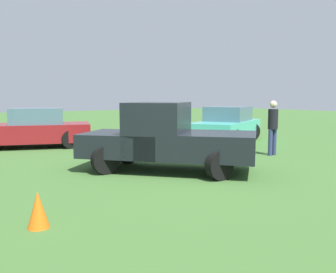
{
  "coord_description": "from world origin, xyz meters",
  "views": [
    {
      "loc": [
        5.44,
        7.67,
        1.93
      ],
      "look_at": [
        0.11,
        -0.15,
        0.9
      ],
      "focal_mm": 39.5,
      "sensor_mm": 36.0,
      "label": 1
    }
  ],
  "objects_px": {
    "sedan_near": "(227,126)",
    "pickup_truck": "(164,136)",
    "person_bystander": "(273,124)",
    "sedan_far": "(33,129)",
    "traffic_cone": "(38,210)"
  },
  "relations": [
    {
      "from": "traffic_cone",
      "to": "sedan_near",
      "type": "bearing_deg",
      "value": -147.36
    },
    {
      "from": "person_bystander",
      "to": "traffic_cone",
      "type": "height_order",
      "value": "person_bystander"
    },
    {
      "from": "person_bystander",
      "to": "traffic_cone",
      "type": "distance_m",
      "value": 8.65
    },
    {
      "from": "sedan_near",
      "to": "sedan_far",
      "type": "bearing_deg",
      "value": -50.32
    },
    {
      "from": "sedan_far",
      "to": "traffic_cone",
      "type": "relative_size",
      "value": 8.48
    },
    {
      "from": "sedan_near",
      "to": "sedan_far",
      "type": "distance_m",
      "value": 7.8
    },
    {
      "from": "sedan_far",
      "to": "traffic_cone",
      "type": "height_order",
      "value": "sedan_far"
    },
    {
      "from": "sedan_near",
      "to": "pickup_truck",
      "type": "bearing_deg",
      "value": 4.82
    },
    {
      "from": "sedan_near",
      "to": "person_bystander",
      "type": "xyz_separation_m",
      "value": [
        1.23,
        3.47,
        0.32
      ]
    },
    {
      "from": "pickup_truck",
      "to": "sedan_far",
      "type": "distance_m",
      "value": 6.76
    },
    {
      "from": "sedan_near",
      "to": "person_bystander",
      "type": "distance_m",
      "value": 3.69
    },
    {
      "from": "person_bystander",
      "to": "pickup_truck",
      "type": "bearing_deg",
      "value": -90.25
    },
    {
      "from": "pickup_truck",
      "to": "sedan_far",
      "type": "xyz_separation_m",
      "value": [
        1.62,
        -6.56,
        -0.21
      ]
    },
    {
      "from": "sedan_near",
      "to": "traffic_cone",
      "type": "distance_m",
      "value": 11.23
    },
    {
      "from": "pickup_truck",
      "to": "sedan_far",
      "type": "height_order",
      "value": "pickup_truck"
    }
  ]
}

